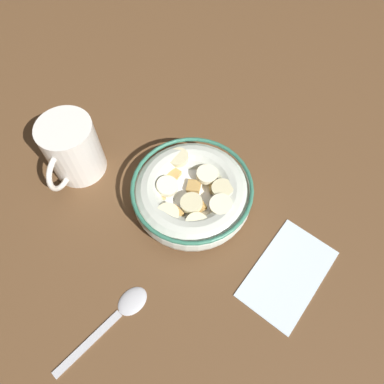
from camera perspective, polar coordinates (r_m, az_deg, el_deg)
The scene contains 5 objects.
ground_plane at distance 55.09cm, azimuth 0.00°, elevation -2.02°, with size 123.62×123.62×2.00cm, color brown.
cereal_bowl at distance 51.90cm, azimuth 0.01°, elevation -0.24°, with size 17.58×17.58×5.10cm.
spoon at distance 49.39cm, azimuth -11.30°, elevation -18.23°, with size 13.86×8.60×0.80cm.
coffee_mug at distance 56.22cm, azimuth -18.69°, elevation 6.51°, with size 11.27×8.12×9.82cm.
folded_napkin at distance 51.58cm, azimuth 15.16°, elevation -12.52°, with size 14.09×8.46×0.30cm, color silver.
Camera 1 is at (23.97, 7.29, 48.06)cm, focal length 33.18 mm.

